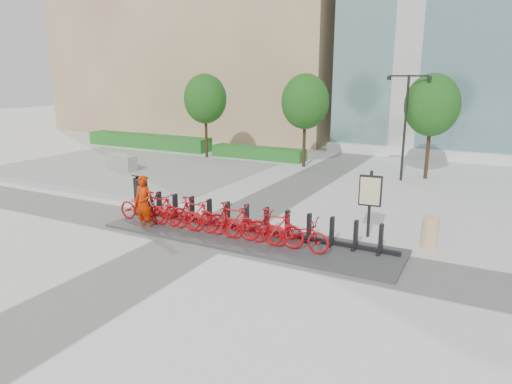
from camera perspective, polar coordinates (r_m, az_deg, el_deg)
The scene contains 25 objects.
ground at distance 14.78m, azimuth -6.17°, elevation -5.34°, with size 120.00×120.00×0.00m, color silver.
gravel_patch at distance 26.18m, azimuth -15.94°, elevation 2.87°, with size 14.00×14.00×0.00m, color gray.
curb at distance 22.85m, azimuth -24.72°, elevation 0.66°, with size 14.00×0.25×0.15m, color #9C9C9C.
hedge_a at distance 33.51m, azimuth -13.36°, elevation 6.21°, with size 10.00×1.40×0.90m, color #256A25.
hedge_b at distance 28.23m, azimuth 0.26°, elevation 4.94°, with size 6.00×1.20×0.70m, color #256A25.
tree_0 at distance 28.38m, azimuth -6.37°, elevation 11.48°, with size 2.60×2.60×5.10m.
tree_1 at distance 25.34m, azimuth 6.16°, elevation 11.16°, with size 2.60×2.60×5.10m.
tree_2 at distance 23.73m, azimuth 21.14°, elevation 10.09°, with size 2.60×2.60×5.10m.
streetlamp at distance 22.91m, azimuth 18.22°, elevation 9.06°, with size 2.00×0.20×5.00m.
dock_pad at distance 14.37m, azimuth -1.17°, elevation -5.68°, with size 9.60×2.40×0.08m, color #3C3C3E.
dock_rail_posts at distance 14.59m, azimuth -0.07°, elevation -3.43°, with size 8.02×0.50×0.85m, color black, non-canonical shape.
bike_0 at distance 16.11m, azimuth -14.05°, elevation -1.86°, with size 0.67×1.91×1.00m, color #A1080C.
bike_1 at distance 15.64m, azimuth -12.08°, elevation -2.03°, with size 0.52×1.86×1.12m, color #A1080C.
bike_2 at distance 15.22m, azimuth -9.98°, elevation -2.60°, with size 0.67×1.91×1.00m, color #A1080C.
bike_3 at distance 14.79m, azimuth -7.77°, elevation -2.79°, with size 0.52×1.86×1.12m, color #A1080C.
bike_4 at distance 14.41m, azimuth -5.42°, elevation -3.40°, with size 0.67×1.91×1.00m, color #A1080C.
bike_5 at distance 14.03m, azimuth -2.95°, elevation -3.61°, with size 0.52×1.86×1.12m, color #A1080C.
bike_6 at distance 13.71m, azimuth -0.35°, elevation -4.27°, with size 0.67×1.91×1.00m, color #A1080C.
bike_7 at distance 13.39m, azimuth 2.38°, elevation -4.50°, with size 0.52×1.86×1.12m, color #A1080C.
bike_8 at distance 13.13m, azimuth 5.23°, elevation -5.18°, with size 0.67×1.91×1.00m, color #A1080C.
kiosk at distance 16.91m, azimuth -14.17°, elevation -0.40°, with size 0.48×0.41×1.47m.
worker_red at distance 15.39m, azimuth -13.90°, elevation -1.35°, with size 0.66×0.43×1.82m, color #AF2000.
construction_barrel at distance 14.44m, azimuth 20.92°, elevation -4.75°, with size 0.49×0.49×0.94m, color orange.
jersey_barrier at distance 25.89m, azimuth -16.47°, elevation 3.62°, with size 2.10×0.57×0.81m, color gray.
map_sign at distance 14.54m, azimuth 14.09°, elevation -0.20°, with size 0.71×0.19×2.14m.
Camera 1 is at (7.84, -11.52, 4.95)m, focal length 32.00 mm.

